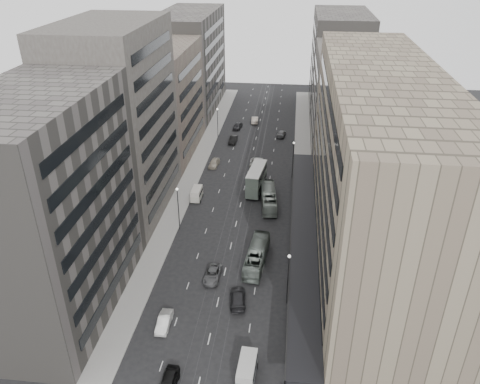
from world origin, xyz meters
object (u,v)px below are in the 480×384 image
at_px(bus_near, 257,256).
at_px(sedan_1, 164,322).
at_px(sedan_2, 212,274).
at_px(panel_van, 197,194).
at_px(sedan_0, 169,383).
at_px(vw_microbus, 247,369).
at_px(bus_far, 269,198).
at_px(double_decker, 256,179).

height_order(bus_near, sedan_1, bus_near).
relative_size(bus_near, sedan_2, 2.19).
relative_size(bus_near, sedan_1, 2.47).
xyz_separation_m(panel_van, sedan_1, (2.49, -34.38, -0.63)).
bearing_deg(sedan_2, bus_near, 36.32).
relative_size(sedan_0, sedan_2, 0.93).
bearing_deg(panel_van, sedan_0, -82.75).
xyz_separation_m(sedan_0, sedan_1, (-3.02, 9.47, -0.06)).
xyz_separation_m(vw_microbus, sedan_0, (-8.75, -2.41, -0.61)).
bearing_deg(vw_microbus, sedan_0, -161.85).
bearing_deg(sedan_2, vw_microbus, -66.64).
height_order(sedan_0, sedan_2, sedan_0).
bearing_deg(sedan_0, sedan_1, 108.44).
bearing_deg(vw_microbus, bus_far, 92.83).
bearing_deg(bus_near, bus_far, -86.97).
xyz_separation_m(panel_van, sedan_0, (5.50, -43.84, -0.57)).
distance_m(bus_near, double_decker, 24.55).
height_order(bus_far, double_decker, double_decker).
bearing_deg(sedan_1, vw_microbus, -31.67).
height_order(bus_near, sedan_2, bus_near).
bearing_deg(bus_far, sedan_0, 72.40).
bearing_deg(bus_near, sedan_2, 39.91).
bearing_deg(sedan_1, sedan_2, 65.45).
distance_m(vw_microbus, sedan_0, 9.09).
height_order(bus_far, sedan_1, bus_far).
height_order(panel_van, sedan_0, panel_van).
bearing_deg(sedan_1, bus_far, 70.28).
relative_size(sedan_1, sedan_2, 0.89).
relative_size(vw_microbus, sedan_0, 1.02).
relative_size(panel_van, sedan_1, 0.88).
height_order(double_decker, sedan_2, double_decker).
height_order(double_decker, sedan_0, double_decker).
xyz_separation_m(bus_near, double_decker, (-2.18, 24.42, 1.20)).
distance_m(sedan_1, sedan_2, 11.59).
distance_m(vw_microbus, sedan_2, 19.04).
xyz_separation_m(bus_near, panel_van, (-13.51, 19.36, -0.18)).
distance_m(bus_far, sedan_0, 44.33).
relative_size(double_decker, sedan_0, 2.03).
bearing_deg(vw_microbus, double_decker, 96.34).
xyz_separation_m(bus_far, vw_microbus, (0.06, -41.06, -0.15)).
relative_size(bus_far, sedan_1, 2.50).
relative_size(bus_far, double_decker, 1.18).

